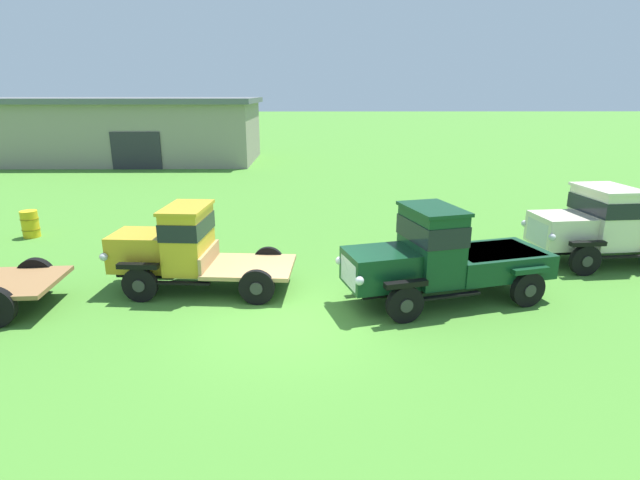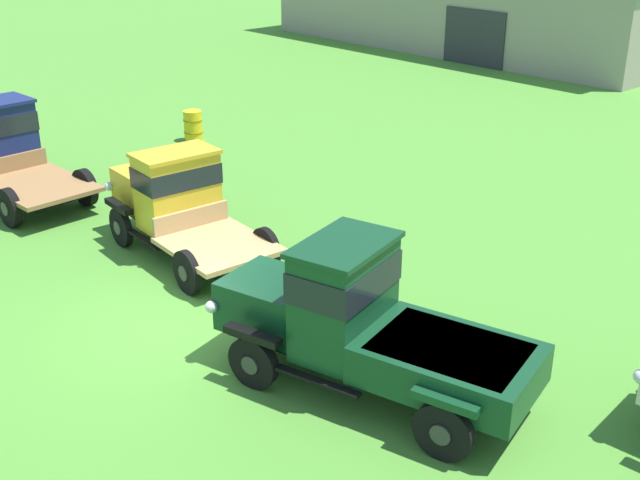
{
  "view_description": "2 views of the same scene",
  "coord_description": "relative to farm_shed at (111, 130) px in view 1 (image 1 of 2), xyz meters",
  "views": [
    {
      "loc": [
        0.47,
        -10.16,
        4.89
      ],
      "look_at": [
        0.63,
        2.86,
        1.0
      ],
      "focal_mm": 28.0,
      "sensor_mm": 36.0,
      "label": 1
    },
    {
      "loc": [
        10.87,
        -6.42,
        6.98
      ],
      "look_at": [
        0.63,
        2.86,
        1.0
      ],
      "focal_mm": 45.0,
      "sensor_mm": 36.0,
      "label": 2
    }
  ],
  "objects": [
    {
      "name": "vintage_truck_midrow_center",
      "position": [
        17.61,
        -25.48,
        -1.14
      ],
      "size": [
        5.32,
        3.04,
        2.34
      ],
      "color": "black",
      "rests_on": "ground"
    },
    {
      "name": "vintage_truck_far_side",
      "position": [
        22.89,
        -22.76,
        -1.06
      ],
      "size": [
        5.27,
        2.6,
        2.26
      ],
      "color": "black",
      "rests_on": "ground"
    },
    {
      "name": "vintage_truck_second_in_line",
      "position": [
        11.22,
        -24.67,
        -1.13
      ],
      "size": [
        4.71,
        2.24,
        2.18
      ],
      "color": "black",
      "rests_on": "ground"
    },
    {
      "name": "oil_drum_beside_row",
      "position": [
        4.69,
        -19.86,
        -1.78
      ],
      "size": [
        0.59,
        0.59,
        0.94
      ],
      "color": "gold",
      "rests_on": "ground"
    },
    {
      "name": "farm_shed",
      "position": [
        0.0,
        0.0,
        0.0
      ],
      "size": [
        21.01,
        8.86,
        4.46
      ],
      "color": "gray",
      "rests_on": "ground"
    },
    {
      "name": "ground_plane",
      "position": [
        14.09,
        -26.57,
        -2.25
      ],
      "size": [
        240.0,
        240.0,
        0.0
      ],
      "primitive_type": "plane",
      "color": "#47842D"
    }
  ]
}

